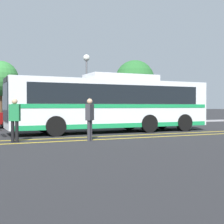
{
  "coord_description": "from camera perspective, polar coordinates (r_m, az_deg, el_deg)",
  "views": [
    {
      "loc": [
        -6.11,
        -16.47,
        1.47
      ],
      "look_at": [
        1.16,
        -0.31,
        1.14
      ],
      "focal_mm": 50.0,
      "sensor_mm": 36.0,
      "label": 1
    }
  ],
  "objects": [
    {
      "name": "transit_bus",
      "position": [
        17.73,
        0.05,
        1.7
      ],
      "size": [
        11.83,
        2.71,
        3.27
      ],
      "rotation": [
        0.0,
        0.0,
        1.58
      ],
      "color": "silver",
      "rests_on": "ground_plane"
    },
    {
      "name": "curb_strip",
      "position": [
        24.39,
        -6.85,
        -2.21
      ],
      "size": [
        39.5,
        0.36,
        0.15
      ],
      "primitive_type": "cube",
      "color": "#99999E",
      "rests_on": "ground_plane"
    },
    {
      "name": "tree_1",
      "position": [
        31.73,
        4.18,
        5.84
      ],
      "size": [
        3.98,
        3.98,
        6.11
      ],
      "color": "#513823",
      "rests_on": "ground_plane"
    },
    {
      "name": "tree_0",
      "position": [
        28.25,
        -19.71,
        5.77
      ],
      "size": [
        2.98,
        2.98,
        5.32
      ],
      "color": "#513823",
      "rests_on": "ground_plane"
    },
    {
      "name": "lane_strip_0",
      "position": [
        15.81,
        3.28,
        -4.26
      ],
      "size": [
        31.5,
        0.2,
        0.01
      ],
      "primitive_type": "cube",
      "rotation": [
        0.0,
        0.0,
        1.57
      ],
      "color": "gold",
      "rests_on": "ground_plane"
    },
    {
      "name": "pedestrian_0",
      "position": [
        13.28,
        -17.37,
        -0.92
      ],
      "size": [
        0.47,
        0.38,
        1.78
      ],
      "rotation": [
        0.0,
        0.0,
        2.68
      ],
      "color": "black",
      "rests_on": "ground_plane"
    },
    {
      "name": "ground_plane",
      "position": [
        17.63,
        -3.86,
        -3.72
      ],
      "size": [
        220.0,
        220.0,
        0.0
      ],
      "primitive_type": "plane",
      "color": "#262628"
    },
    {
      "name": "parked_car_1",
      "position": [
        22.43,
        -15.35,
        -0.72
      ],
      "size": [
        4.62,
        1.98,
        1.57
      ],
      "rotation": [
        0.0,
        0.0,
        1.62
      ],
      "color": "maroon",
      "rests_on": "ground_plane"
    },
    {
      "name": "parked_car_2",
      "position": [
        23.72,
        -1.55,
        -0.65
      ],
      "size": [
        4.06,
        1.92,
        1.52
      ],
      "rotation": [
        0.0,
        0.0,
        -1.56
      ],
      "color": "#335B33",
      "rests_on": "ground_plane"
    },
    {
      "name": "pedestrian_1",
      "position": [
        13.3,
        -4.1,
        -0.83
      ],
      "size": [
        0.45,
        0.45,
        1.8
      ],
      "rotation": [
        0.0,
        0.0,
        0.78
      ],
      "color": "#2D2D33",
      "rests_on": "ground_plane"
    },
    {
      "name": "street_lamp",
      "position": [
        26.01,
        -4.68,
        7.41
      ],
      "size": [
        0.54,
        0.54,
        5.74
      ],
      "color": "#59595E",
      "rests_on": "ground_plane"
    },
    {
      "name": "lane_strip_1",
      "position": [
        14.72,
        5.53,
        -4.66
      ],
      "size": [
        31.5,
        0.2,
        0.01
      ],
      "primitive_type": "cube",
      "rotation": [
        0.0,
        0.0,
        1.57
      ],
      "color": "gold",
      "rests_on": "ground_plane"
    }
  ]
}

